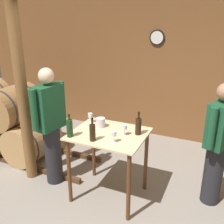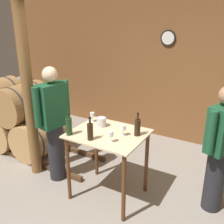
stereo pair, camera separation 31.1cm
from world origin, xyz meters
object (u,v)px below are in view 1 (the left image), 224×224
object	(u,v)px
wooden_post	(22,91)
wine_glass_near_center	(114,134)
wine_bottle_far_left	(70,128)
person_visitor_with_scarf	(51,125)
wine_bottle_center	(138,126)
wine_bottle_left	(92,132)
wine_glass_near_right	(124,127)
wine_glass_near_left	(90,116)
ice_bucket	(101,122)
person_host	(218,144)

from	to	relation	value
wooden_post	wine_glass_near_center	xyz separation A→B (m)	(1.44, -0.12, -0.31)
wine_bottle_far_left	person_visitor_with_scarf	bearing A→B (deg)	152.61
person_visitor_with_scarf	wine_bottle_center	bearing A→B (deg)	7.14
wine_bottle_left	wine_bottle_center	size ratio (longest dim) A/B	0.96
wine_bottle_far_left	wine_bottle_center	size ratio (longest dim) A/B	0.98
wine_glass_near_center	person_visitor_with_scarf	distance (m)	1.06
wine_bottle_left	wine_glass_near_right	distance (m)	0.41
wine_bottle_left	wine_glass_near_left	size ratio (longest dim) A/B	2.15
wine_bottle_center	wooden_post	bearing A→B (deg)	-173.12
wine_bottle_center	wine_glass_near_center	distance (m)	0.37
wine_bottle_center	wine_glass_near_center	world-z (taller)	wine_bottle_center
wine_bottle_far_left	person_visitor_with_scarf	size ratio (longest dim) A/B	0.17
wine_glass_near_right	person_visitor_with_scarf	distance (m)	1.09
wine_bottle_far_left	wine_glass_near_center	world-z (taller)	wine_bottle_far_left
ice_bucket	person_visitor_with_scarf	bearing A→B (deg)	-166.55
wooden_post	wine_glass_near_right	world-z (taller)	wooden_post
wine_glass_near_left	ice_bucket	world-z (taller)	wine_glass_near_left
wine_bottle_center	wine_glass_near_right	size ratio (longest dim) A/B	2.15
wine_bottle_center	wine_glass_near_left	size ratio (longest dim) A/B	2.23
wooden_post	wine_bottle_far_left	bearing A→B (deg)	-13.20
wine_bottle_center	wine_glass_near_left	xyz separation A→B (m)	(-0.73, 0.09, -0.01)
wine_glass_near_left	person_visitor_with_scarf	world-z (taller)	person_visitor_with_scarf
wine_bottle_far_left	person_host	world-z (taller)	person_host
wine_bottle_left	ice_bucket	xyz separation A→B (m)	(-0.10, 0.40, -0.05)
wooden_post	wine_bottle_left	world-z (taller)	wooden_post
wine_glass_near_right	person_visitor_with_scarf	xyz separation A→B (m)	(-1.08, -0.06, -0.14)
wine_glass_near_center	person_visitor_with_scarf	xyz separation A→B (m)	(-1.04, 0.17, -0.14)
wine_bottle_center	ice_bucket	bearing A→B (deg)	178.62
person_host	wine_glass_near_left	bearing A→B (deg)	-172.01
wooden_post	wine_glass_near_left	distance (m)	1.00
wine_bottle_center	ice_bucket	distance (m)	0.53
ice_bucket	person_visitor_with_scarf	world-z (taller)	person_visitor_with_scarf
wine_bottle_left	person_visitor_with_scarf	distance (m)	0.84
ice_bucket	person_host	distance (m)	1.50
wooden_post	wine_glass_near_left	xyz separation A→B (m)	(0.90, 0.29, -0.31)
wooden_post	wine_glass_near_left	size ratio (longest dim) A/B	20.13
wine_glass_near_left	person_host	distance (m)	1.68
wine_glass_near_center	person_host	size ratio (longest dim) A/B	0.09
wine_glass_near_right	ice_bucket	world-z (taller)	wine_glass_near_right
wine_bottle_center	wine_glass_near_center	bearing A→B (deg)	-120.38
wine_bottle_far_left	wine_bottle_left	bearing A→B (deg)	3.23
wine_bottle_far_left	person_host	size ratio (longest dim) A/B	0.18
wine_glass_near_right	wine_bottle_far_left	bearing A→B (deg)	-152.24
wine_bottle_center	wine_glass_near_right	world-z (taller)	wine_bottle_center
wine_bottle_center	person_visitor_with_scarf	distance (m)	1.24
wooden_post	person_host	xyz separation A→B (m)	(2.55, 0.52, -0.50)
wine_bottle_left	ice_bucket	bearing A→B (deg)	103.62
wine_bottle_center	wine_glass_near_right	distance (m)	0.18
wooden_post	ice_bucket	world-z (taller)	wooden_post
wooden_post	wine_glass_near_right	xyz separation A→B (m)	(1.48, 0.10, -0.31)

